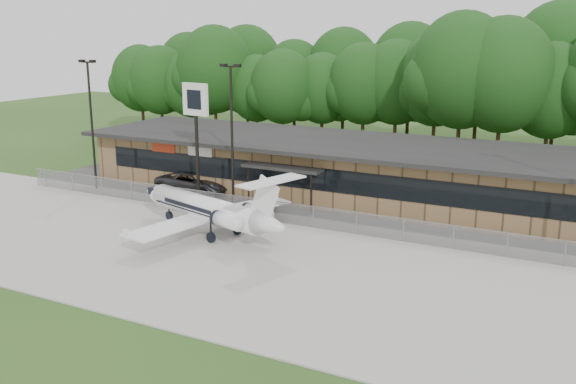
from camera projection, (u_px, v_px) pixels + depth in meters
The scene contains 11 objects.
ground at pixel (133, 310), 29.33m from camera, with size 160.00×160.00×0.00m, color #29491A.
apron at pixel (228, 256), 36.19m from camera, with size 64.00×18.00×0.08m, color #9E9B93.
parking_lot at pixel (315, 208), 46.07m from camera, with size 50.00×9.00×0.06m, color #383835.
terminal at pixel (340, 167), 49.36m from camera, with size 41.00×11.65×4.30m.
fence at pixel (286, 213), 42.02m from camera, with size 46.00×0.04×1.52m.
treeline at pixel (412, 81), 63.57m from camera, with size 72.00×12.00×15.00m, color #143812, non-canonical shape.
light_pole_left at pixel (91, 115), 50.12m from camera, with size 1.55×0.30×10.23m.
light_pole_mid at pixel (232, 126), 44.28m from camera, with size 1.55×0.30×10.23m.
business_jet at pixel (211, 211), 39.52m from camera, with size 13.33×11.96×4.52m.
suv at pixel (195, 182), 50.16m from camera, with size 2.88×6.25×1.74m, color #303033.
pole_sign at pixel (196, 112), 45.79m from camera, with size 2.32×0.64×8.79m.
Camera 1 is at (18.86, -20.73, 12.43)m, focal length 40.00 mm.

